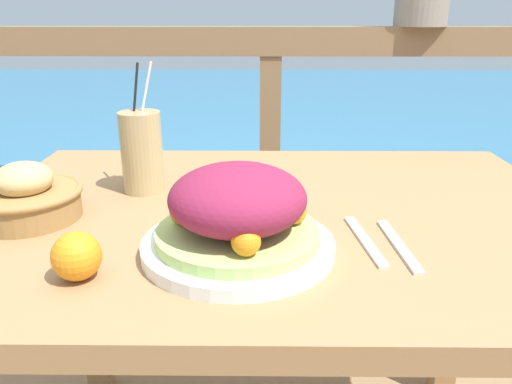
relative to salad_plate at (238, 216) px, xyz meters
name	(u,v)px	position (x,y,z in m)	size (l,w,h in m)	color
patio_table	(277,255)	(0.06, 0.18, -0.15)	(1.12, 0.81, 0.72)	#997047
railing_fence	(270,104)	(0.06, 1.00, -0.01)	(2.80, 0.08, 1.01)	brown
sea_backdrop	(265,119)	(0.06, 3.50, -0.58)	(12.00, 4.00, 0.39)	teal
salad_plate	(238,216)	(0.00, 0.00, 0.00)	(0.29, 0.29, 0.14)	white
drink_glass	(142,152)	(-0.20, 0.27, 0.02)	(0.08, 0.08, 0.25)	tan
bread_basket	(26,197)	(-0.37, 0.13, -0.02)	(0.19, 0.19, 0.10)	olive
fork	(365,240)	(0.20, 0.04, -0.06)	(0.04, 0.18, 0.00)	silver
knife	(399,245)	(0.25, 0.02, -0.06)	(0.03, 0.18, 0.00)	silver
orange_near_basket	(77,256)	(-0.21, -0.08, -0.02)	(0.07, 0.07, 0.07)	orange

